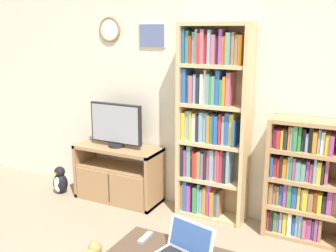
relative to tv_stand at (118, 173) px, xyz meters
name	(u,v)px	position (x,y,z in m)	size (l,w,h in m)	color
wall_back	(215,89)	(1.03, 0.27, 0.99)	(6.61, 0.09, 2.60)	beige
tv_stand	(118,173)	(0.00, 0.00, 0.00)	(0.97, 0.40, 0.62)	#9E754C
television	(116,125)	(-0.01, 0.01, 0.55)	(0.63, 0.18, 0.48)	black
bookshelf_tall	(211,124)	(1.06, 0.10, 0.67)	(0.70, 0.27, 1.95)	tan
bookshelf_short	(304,181)	(1.97, 0.09, 0.23)	(0.70, 0.30, 1.12)	tan
laptop	(185,250)	(1.45, -1.37, 0.18)	(0.40, 0.33, 0.23)	silver
remote_near_laptop	(145,238)	(1.10, -1.28, 0.13)	(0.05, 0.16, 0.02)	#99999E
penguin_figurine	(60,181)	(-0.71, -0.16, -0.16)	(0.18, 0.16, 0.33)	black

